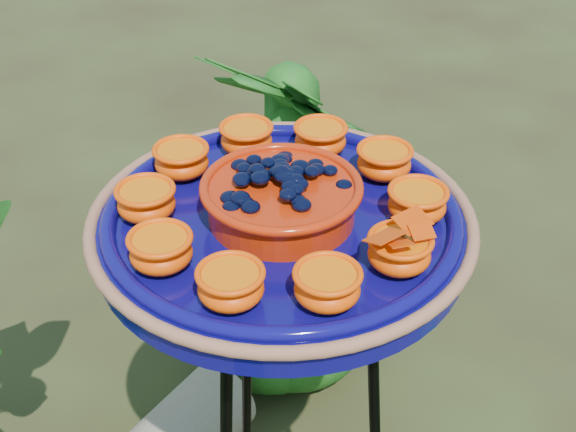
% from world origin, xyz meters
% --- Properties ---
extents(tripod_stand, '(0.44, 0.44, 0.98)m').
position_xyz_m(tripod_stand, '(0.12, -0.12, 0.60)').
color(tripod_stand, black).
rests_on(tripod_stand, ground).
extents(feeder_dish, '(0.61, 0.61, 0.12)m').
position_xyz_m(feeder_dish, '(0.12, -0.12, 1.03)').
color(feeder_dish, '#0B075A').
rests_on(feeder_dish, tripod_stand).
extents(shrub_back_right, '(0.57, 0.57, 0.91)m').
position_xyz_m(shrub_back_right, '(0.68, 0.50, 0.46)').
color(shrub_back_right, '#195416').
rests_on(shrub_back_right, ground).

